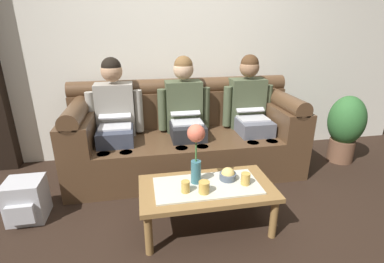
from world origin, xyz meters
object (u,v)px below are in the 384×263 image
(flower_vase, at_px, (196,146))
(backpack_left, at_px, (26,201))
(person_right, at_px, (250,108))
(cup_far_center, at_px, (204,187))
(couch, at_px, (185,137))
(potted_plant, at_px, (346,126))
(person_left, at_px, (115,115))
(coffee_table, at_px, (207,191))
(cup_near_right, at_px, (185,187))
(snack_bowl, at_px, (228,175))
(person_middle, at_px, (185,112))
(cup_near_left, at_px, (245,179))

(flower_vase, distance_m, backpack_left, 1.47)
(person_right, distance_m, cup_far_center, 1.36)
(cup_far_center, bearing_deg, couch, 87.63)
(person_right, distance_m, flower_vase, 1.23)
(potted_plant, bearing_deg, person_left, 176.78)
(couch, xyz_separation_m, coffee_table, (0.00, -1.01, -0.05))
(cup_far_center, bearing_deg, coffee_table, 64.94)
(person_left, bearing_deg, cup_near_right, -63.11)
(snack_bowl, bearing_deg, person_middle, 100.83)
(couch, height_order, cup_near_right, couch)
(snack_bowl, bearing_deg, coffee_table, -163.02)
(cup_near_right, bearing_deg, flower_vase, 49.88)
(person_right, xyz_separation_m, coffee_table, (-0.72, -1.00, -0.34))
(person_left, xyz_separation_m, cup_far_center, (0.67, -1.10, -0.24))
(flower_vase, distance_m, cup_near_left, 0.46)
(couch, bearing_deg, person_right, -0.33)
(couch, xyz_separation_m, person_middle, (0.00, -0.00, 0.29))
(cup_far_center, xyz_separation_m, potted_plant, (1.88, 0.96, 0.02))
(couch, bearing_deg, potted_plant, -4.61)
(person_middle, bearing_deg, cup_near_left, -74.48)
(coffee_table, bearing_deg, potted_plant, 25.11)
(couch, height_order, snack_bowl, couch)
(cup_near_right, height_order, potted_plant, potted_plant)
(person_left, distance_m, cup_far_center, 1.31)
(backpack_left, bearing_deg, cup_near_right, -18.70)
(coffee_table, bearing_deg, couch, 90.00)
(cup_near_left, bearing_deg, backpack_left, 166.85)
(person_left, relative_size, snack_bowl, 9.24)
(couch, height_order, person_right, person_right)
(snack_bowl, distance_m, potted_plant, 1.83)
(backpack_left, xyz_separation_m, potted_plant, (3.25, 0.50, 0.26))
(person_middle, bearing_deg, backpack_left, -155.71)
(person_left, height_order, person_middle, same)
(flower_vase, bearing_deg, snack_bowl, -0.34)
(cup_near_right, distance_m, potted_plant, 2.21)
(cup_far_center, bearing_deg, person_middle, 87.62)
(person_right, xyz_separation_m, snack_bowl, (-0.53, -0.95, -0.25))
(backpack_left, bearing_deg, cup_near_left, -13.15)
(person_middle, relative_size, cup_near_right, 14.07)
(person_middle, bearing_deg, cup_near_right, -99.39)
(couch, distance_m, cup_near_right, 1.08)
(person_middle, height_order, cup_far_center, person_middle)
(coffee_table, bearing_deg, snack_bowl, 16.98)
(cup_far_center, bearing_deg, person_right, 55.28)
(cup_far_center, bearing_deg, snack_bowl, 33.99)
(couch, height_order, cup_near_left, couch)
(cup_near_right, xyz_separation_m, potted_plant, (2.01, 0.92, 0.02))
(person_right, relative_size, flower_vase, 2.59)
(snack_bowl, bearing_deg, cup_near_left, -41.60)
(couch, bearing_deg, snack_bowl, -79.22)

